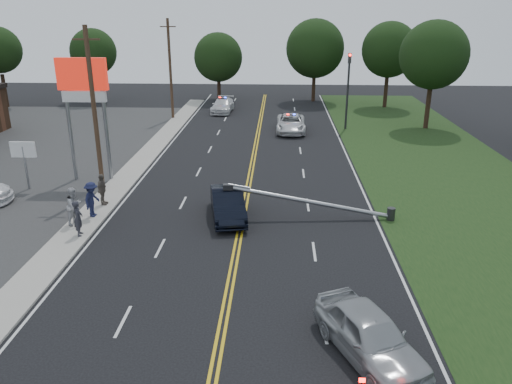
{
  "coord_description": "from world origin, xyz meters",
  "views": [
    {
      "loc": [
        1.93,
        -17.35,
        10.83
      ],
      "look_at": [
        0.77,
        7.45,
        1.7
      ],
      "focal_mm": 35.0,
      "sensor_mm": 36.0,
      "label": 1
    }
  ],
  "objects_px": {
    "pylon_sign": "(84,90)",
    "bystander_d": "(102,189)",
    "utility_pole_far": "(170,69)",
    "bystander_c": "(92,199)",
    "traffic_signal": "(348,85)",
    "utility_pole_mid": "(94,111)",
    "bystander_b": "(74,206)",
    "emergency_a": "(291,123)",
    "fallen_streetlight": "(319,203)",
    "bystander_a": "(78,218)",
    "waiting_sedan": "(369,335)",
    "small_sign": "(24,154)",
    "emergency_b": "(223,105)",
    "crashed_sedan": "(228,204)"
  },
  "relations": [
    {
      "from": "fallen_streetlight",
      "to": "emergency_a",
      "type": "relative_size",
      "value": 1.64
    },
    {
      "from": "bystander_b",
      "to": "bystander_c",
      "type": "distance_m",
      "value": 1.19
    },
    {
      "from": "utility_pole_far",
      "to": "bystander_c",
      "type": "bearing_deg",
      "value": -87.79
    },
    {
      "from": "pylon_sign",
      "to": "utility_pole_mid",
      "type": "distance_m",
      "value": 2.55
    },
    {
      "from": "bystander_b",
      "to": "crashed_sedan",
      "type": "bearing_deg",
      "value": -65.51
    },
    {
      "from": "traffic_signal",
      "to": "bystander_b",
      "type": "relative_size",
      "value": 3.5
    },
    {
      "from": "utility_pole_far",
      "to": "emergency_a",
      "type": "height_order",
      "value": "utility_pole_far"
    },
    {
      "from": "fallen_streetlight",
      "to": "emergency_a",
      "type": "distance_m",
      "value": 20.67
    },
    {
      "from": "traffic_signal",
      "to": "bystander_a",
      "type": "xyz_separation_m",
      "value": [
        -16.3,
        -24.93,
        -3.17
      ]
    },
    {
      "from": "pylon_sign",
      "to": "small_sign",
      "type": "xyz_separation_m",
      "value": [
        -3.5,
        -2.0,
        -3.66
      ]
    },
    {
      "from": "crashed_sedan",
      "to": "utility_pole_far",
      "type": "bearing_deg",
      "value": 97.13
    },
    {
      "from": "pylon_sign",
      "to": "emergency_b",
      "type": "xyz_separation_m",
      "value": [
        6.14,
        23.76,
        -5.24
      ]
    },
    {
      "from": "emergency_a",
      "to": "bystander_c",
      "type": "xyz_separation_m",
      "value": [
        -11.21,
        -21.13,
        0.31
      ]
    },
    {
      "from": "waiting_sedan",
      "to": "emergency_b",
      "type": "distance_m",
      "value": 42.33
    },
    {
      "from": "bystander_b",
      "to": "bystander_a",
      "type": "bearing_deg",
      "value": -138.14
    },
    {
      "from": "bystander_a",
      "to": "bystander_b",
      "type": "xyz_separation_m",
      "value": [
        -0.73,
        1.39,
        0.09
      ]
    },
    {
      "from": "utility_pole_far",
      "to": "crashed_sedan",
      "type": "distance_m",
      "value": 27.73
    },
    {
      "from": "utility_pole_far",
      "to": "bystander_d",
      "type": "height_order",
      "value": "utility_pole_far"
    },
    {
      "from": "emergency_a",
      "to": "utility_pole_far",
      "type": "bearing_deg",
      "value": 157.06
    },
    {
      "from": "traffic_signal",
      "to": "emergency_b",
      "type": "bearing_deg",
      "value": 148.48
    },
    {
      "from": "pylon_sign",
      "to": "bystander_c",
      "type": "bearing_deg",
      "value": -70.3
    },
    {
      "from": "fallen_streetlight",
      "to": "waiting_sedan",
      "type": "height_order",
      "value": "fallen_streetlight"
    },
    {
      "from": "emergency_a",
      "to": "bystander_d",
      "type": "xyz_separation_m",
      "value": [
        -11.25,
        -19.4,
        0.25
      ]
    },
    {
      "from": "pylon_sign",
      "to": "traffic_signal",
      "type": "xyz_separation_m",
      "value": [
        18.8,
        16.0,
        -1.79
      ]
    },
    {
      "from": "pylon_sign",
      "to": "bystander_d",
      "type": "height_order",
      "value": "pylon_sign"
    },
    {
      "from": "pylon_sign",
      "to": "utility_pole_far",
      "type": "height_order",
      "value": "utility_pole_far"
    },
    {
      "from": "utility_pole_far",
      "to": "bystander_a",
      "type": "height_order",
      "value": "utility_pole_far"
    },
    {
      "from": "utility_pole_mid",
      "to": "bystander_d",
      "type": "height_order",
      "value": "utility_pole_mid"
    },
    {
      "from": "bystander_d",
      "to": "waiting_sedan",
      "type": "bearing_deg",
      "value": -132.87
    },
    {
      "from": "pylon_sign",
      "to": "bystander_c",
      "type": "distance_m",
      "value": 8.46
    },
    {
      "from": "traffic_signal",
      "to": "utility_pole_far",
      "type": "distance_m",
      "value": 17.97
    },
    {
      "from": "fallen_streetlight",
      "to": "utility_pole_mid",
      "type": "bearing_deg",
      "value": 163.36
    },
    {
      "from": "bystander_c",
      "to": "fallen_streetlight",
      "type": "bearing_deg",
      "value": -79.57
    },
    {
      "from": "waiting_sedan",
      "to": "small_sign",
      "type": "bearing_deg",
      "value": 116.59
    },
    {
      "from": "fallen_streetlight",
      "to": "bystander_d",
      "type": "xyz_separation_m",
      "value": [
        -12.4,
        1.24,
        0.13
      ]
    },
    {
      "from": "utility_pole_mid",
      "to": "emergency_b",
      "type": "relative_size",
      "value": 1.91
    },
    {
      "from": "waiting_sedan",
      "to": "bystander_b",
      "type": "distance_m",
      "value": 16.98
    },
    {
      "from": "bystander_a",
      "to": "pylon_sign",
      "type": "bearing_deg",
      "value": 1.7
    },
    {
      "from": "utility_pole_mid",
      "to": "bystander_c",
      "type": "distance_m",
      "value": 6.09
    },
    {
      "from": "utility_pole_mid",
      "to": "crashed_sedan",
      "type": "height_order",
      "value": "utility_pole_mid"
    },
    {
      "from": "fallen_streetlight",
      "to": "bystander_a",
      "type": "height_order",
      "value": "bystander_a"
    },
    {
      "from": "bystander_c",
      "to": "emergency_a",
      "type": "bearing_deg",
      "value": -19.8
    },
    {
      "from": "emergency_b",
      "to": "bystander_d",
      "type": "height_order",
      "value": "bystander_d"
    },
    {
      "from": "emergency_a",
      "to": "bystander_a",
      "type": "relative_size",
      "value": 3.12
    },
    {
      "from": "bystander_b",
      "to": "bystander_c",
      "type": "bearing_deg",
      "value": -14.13
    },
    {
      "from": "emergency_a",
      "to": "bystander_b",
      "type": "relative_size",
      "value": 2.83
    },
    {
      "from": "utility_pole_mid",
      "to": "pylon_sign",
      "type": "bearing_deg",
      "value": 123.02
    },
    {
      "from": "emergency_a",
      "to": "emergency_b",
      "type": "relative_size",
      "value": 1.09
    },
    {
      "from": "waiting_sedan",
      "to": "bystander_b",
      "type": "bearing_deg",
      "value": 119.82
    },
    {
      "from": "emergency_a",
      "to": "bystander_d",
      "type": "height_order",
      "value": "bystander_d"
    }
  ]
}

